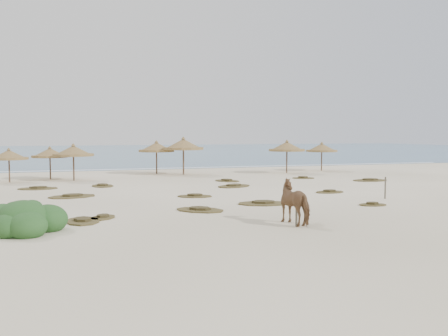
{
  "coord_description": "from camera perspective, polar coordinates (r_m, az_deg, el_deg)",
  "views": [
    {
      "loc": [
        -7.22,
        -22.52,
        3.49
      ],
      "look_at": [
        1.86,
        5.0,
        1.47
      ],
      "focal_mm": 40.0,
      "sensor_mm": 36.0,
      "label": 1
    }
  ],
  "objects": [
    {
      "name": "scrub_12",
      "position": [
        25.24,
        16.61,
        -4.0
      ],
      "size": [
        1.5,
        1.13,
        0.16
      ],
      "rotation": [
        0.0,
        0.0,
        2.95
      ],
      "color": "brown",
      "rests_on": "ground"
    },
    {
      "name": "foam_line",
      "position": [
        49.18,
        -9.76,
        -0.13
      ],
      "size": [
        70.0,
        0.6,
        0.01
      ],
      "primitive_type": "cube",
      "color": "white",
      "rests_on": "ground"
    },
    {
      "name": "palapa_4",
      "position": [
        42.16,
        -4.67,
        2.64
      ],
      "size": [
        3.86,
        3.86,
        3.22
      ],
      "rotation": [
        0.0,
        0.0,
        0.13
      ],
      "color": "brown",
      "rests_on": "ground"
    },
    {
      "name": "scrub_13",
      "position": [
        33.78,
        -13.71,
        -1.96
      ],
      "size": [
        1.56,
        2.23,
        0.16
      ],
      "rotation": [
        0.0,
        0.0,
        1.66
      ],
      "color": "brown",
      "rests_on": "ground"
    },
    {
      "name": "scrub_11",
      "position": [
        20.52,
        -15.85,
        -5.81
      ],
      "size": [
        1.32,
        2.02,
        0.16
      ],
      "rotation": [
        0.0,
        0.0,
        1.58
      ],
      "color": "brown",
      "rests_on": "ground"
    },
    {
      "name": "fence_post_near",
      "position": [
        18.92,
        8.28,
        -4.93
      ],
      "size": [
        0.09,
        0.09,
        1.14
      ],
      "primitive_type": "cylinder",
      "rotation": [
        0.0,
        0.0,
        -0.08
      ],
      "color": "brown",
      "rests_on": "ground"
    },
    {
      "name": "palapa_5",
      "position": [
        43.95,
        7.2,
        2.4
      ],
      "size": [
        3.73,
        3.73,
        2.95
      ],
      "rotation": [
        0.0,
        0.0,
        -0.21
      ],
      "color": "brown",
      "rests_on": "ground"
    },
    {
      "name": "scrub_10",
      "position": [
        39.03,
        9.03,
        -1.11
      ],
      "size": [
        1.99,
        1.61,
        0.16
      ],
      "rotation": [
        0.0,
        0.0,
        2.82
      ],
      "color": "brown",
      "rests_on": "ground"
    },
    {
      "name": "scrub_2",
      "position": [
        27.49,
        -3.36,
        -3.2
      ],
      "size": [
        2.22,
        1.82,
        0.16
      ],
      "rotation": [
        0.0,
        0.0,
        2.8
      ],
      "color": "brown",
      "rests_on": "ground"
    },
    {
      "name": "scrub_9",
      "position": [
        22.59,
        -2.77,
        -4.77
      ],
      "size": [
        2.7,
        2.67,
        0.16
      ],
      "rotation": [
        0.0,
        0.0,
        2.39
      ],
      "color": "brown",
      "rests_on": "ground"
    },
    {
      "name": "palapa_2",
      "position": [
        40.14,
        -19.28,
        1.59
      ],
      "size": [
        3.13,
        3.13,
        2.53
      ],
      "rotation": [
        0.0,
        0.0,
        -0.17
      ],
      "color": "brown",
      "rests_on": "ground"
    },
    {
      "name": "scrub_15",
      "position": [
        24.74,
        4.53,
        -4.01
      ],
      "size": [
        2.88,
        2.17,
        0.16
      ],
      "rotation": [
        0.0,
        0.0,
        2.94
      ],
      "color": "brown",
      "rests_on": "ground"
    },
    {
      "name": "palapa_1",
      "position": [
        38.35,
        -16.83,
        1.82
      ],
      "size": [
        3.48,
        3.48,
        2.77
      ],
      "rotation": [
        0.0,
        0.0,
        -0.2
      ],
      "color": "brown",
      "rests_on": "ground"
    },
    {
      "name": "palapa_0",
      "position": [
        38.52,
        -23.38,
        1.34
      ],
      "size": [
        3.45,
        3.45,
        2.48
      ],
      "rotation": [
        0.0,
        0.0,
        0.39
      ],
      "color": "brown",
      "rests_on": "ground"
    },
    {
      "name": "scrub_1",
      "position": [
        28.58,
        -16.95,
        -3.09
      ],
      "size": [
        2.94,
        2.3,
        0.16
      ],
      "rotation": [
        0.0,
        0.0,
        0.27
      ],
      "color": "brown",
      "rests_on": "ground"
    },
    {
      "name": "ground",
      "position": [
        23.9,
        -0.47,
        -4.4
      ],
      "size": [
        160.0,
        160.0,
        0.0
      ],
      "primitive_type": "plane",
      "color": "#F3E3C7",
      "rests_on": "ground"
    },
    {
      "name": "fence_post_far",
      "position": [
        27.92,
        17.95,
        -2.16
      ],
      "size": [
        0.11,
        0.11,
        1.18
      ],
      "primitive_type": "cylinder",
      "rotation": [
        0.0,
        0.0,
        -0.37
      ],
      "color": "brown",
      "rests_on": "ground"
    },
    {
      "name": "horse",
      "position": [
        19.42,
        8.34,
        -3.84
      ],
      "size": [
        1.28,
        2.16,
        1.71
      ],
      "primitive_type": "imported",
      "rotation": [
        0.0,
        0.0,
        3.33
      ],
      "color": "brown",
      "rests_on": "ground"
    },
    {
      "name": "bush",
      "position": [
        18.91,
        -21.95,
        -5.59
      ],
      "size": [
        2.99,
        2.64,
        1.34
      ],
      "rotation": [
        0.0,
        0.0,
        -0.03
      ],
      "color": "#2F5725",
      "rests_on": "ground"
    },
    {
      "name": "scrub_14",
      "position": [
        21.15,
        -13.69,
        -5.48
      ],
      "size": [
        1.51,
        1.66,
        0.16
      ],
      "rotation": [
        0.0,
        0.0,
        1.0
      ],
      "color": "brown",
      "rests_on": "ground"
    },
    {
      "name": "scrub_7",
      "position": [
        36.26,
        0.34,
        -1.45
      ],
      "size": [
        2.22,
        2.49,
        0.16
      ],
      "rotation": [
        0.0,
        0.0,
        2.09
      ],
      "color": "brown",
      "rests_on": "ground"
    },
    {
      "name": "scrub_3",
      "position": [
        32.66,
        1.14,
        -2.05
      ],
      "size": [
        3.07,
        2.76,
        0.16
      ],
      "rotation": [
        0.0,
        0.0,
        0.53
      ],
      "color": "brown",
      "rests_on": "ground"
    },
    {
      "name": "palapa_3",
      "position": [
        43.32,
        -7.73,
        2.32
      ],
      "size": [
        3.78,
        3.78,
        2.9
      ],
      "rotation": [
        0.0,
        0.0,
        0.26
      ],
      "color": "brown",
      "rests_on": "ground"
    },
    {
      "name": "scrub_5",
      "position": [
        38.21,
        16.36,
        -1.33
      ],
      "size": [
        2.74,
        1.81,
        0.16
      ],
      "rotation": [
        0.0,
        0.0,
        3.13
      ],
      "color": "brown",
      "rests_on": "ground"
    },
    {
      "name": "scrub_4",
      "position": [
        30.06,
        11.97,
        -2.66
      ],
      "size": [
        1.95,
        1.4,
        0.16
      ],
      "rotation": [
        0.0,
        0.0,
        0.12
      ],
      "color": "brown",
      "rests_on": "ground"
    },
    {
      "name": "ocean",
      "position": [
        97.85,
        -14.01,
        1.84
      ],
      "size": [
        200.0,
        100.0,
        0.01
      ],
      "primitive_type": "cube",
      "color": "#2C5986",
      "rests_on": "ground"
    },
    {
      "name": "scrub_6",
      "position": [
        33.37,
        -20.49,
        -2.17
      ],
      "size": [
        2.54,
        1.76,
        0.16
      ],
      "rotation": [
        0.0,
        0.0,
        3.06
      ],
      "color": "brown",
      "rests_on": "ground"
    },
    {
      "name": "palapa_6",
      "position": [
        47.25,
        11.11,
        2.24
      ],
      "size": [
        3.32,
        3.32,
        2.71
      ],
      "rotation": [
        0.0,
        0.0,
        -0.16
      ],
      "color": "brown",
      "rests_on": "ground"
    }
  ]
}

